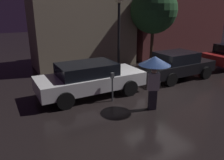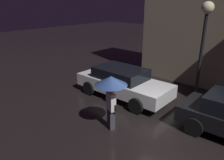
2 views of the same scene
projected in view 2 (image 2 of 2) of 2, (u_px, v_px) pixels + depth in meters
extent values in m
plane|color=black|center=(158.00, 130.00, 7.81)|extent=(60.00, 60.00, 0.00)
cube|color=gray|center=(210.00, 4.00, 11.58)|extent=(6.28, 3.00, 8.36)
cube|color=silver|center=(123.00, 85.00, 10.29)|extent=(4.58, 1.87, 0.58)
cube|color=black|center=(121.00, 73.00, 10.22)|extent=(2.39, 1.62, 0.49)
cylinder|color=black|center=(159.00, 93.00, 10.13)|extent=(0.68, 0.22, 0.68)
cylinder|color=black|center=(136.00, 106.00, 8.87)|extent=(0.68, 0.22, 0.68)
cylinder|color=black|center=(114.00, 79.00, 11.91)|extent=(0.68, 0.22, 0.68)
cylinder|color=black|center=(89.00, 88.00, 10.65)|extent=(0.68, 0.22, 0.68)
cylinder|color=black|center=(211.00, 109.00, 8.61)|extent=(0.66, 0.22, 0.66)
cylinder|color=black|center=(194.00, 127.00, 7.42)|extent=(0.66, 0.22, 0.66)
cube|color=#383842|center=(111.00, 119.00, 7.79)|extent=(0.34, 0.28, 0.76)
cube|color=white|center=(111.00, 102.00, 7.55)|extent=(0.45, 0.33, 0.63)
sphere|color=tan|center=(111.00, 90.00, 7.41)|extent=(0.21, 0.21, 0.21)
cylinder|color=black|center=(111.00, 95.00, 7.47)|extent=(0.02, 0.02, 0.75)
cone|color=navy|center=(111.00, 81.00, 7.28)|extent=(1.13, 1.13, 0.31)
cube|color=black|center=(116.00, 108.00, 7.46)|extent=(0.19, 0.15, 0.22)
cylinder|color=#4C5154|center=(116.00, 97.00, 9.29)|extent=(0.06, 0.06, 0.97)
cube|color=#4C5154|center=(116.00, 84.00, 9.09)|extent=(0.12, 0.10, 0.22)
cylinder|color=black|center=(200.00, 59.00, 9.72)|extent=(0.14, 0.14, 3.83)
sphere|color=#F9EAB7|center=(208.00, 8.00, 8.97)|extent=(0.52, 0.52, 0.52)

